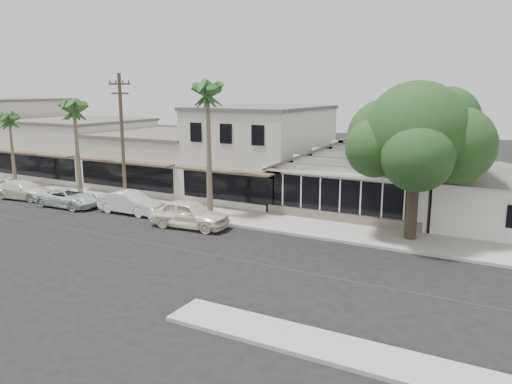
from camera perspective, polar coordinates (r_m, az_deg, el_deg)
The scene contains 17 objects.
ground at distance 25.51m, azimuth -7.79°, elevation -6.64°, with size 140.00×140.00×0.00m, color black.
sidewalk_north at distance 35.40m, azimuth -11.73°, elevation -1.46°, with size 90.00×3.50×0.15m, color #9E9991.
corner_shop at distance 33.67m, azimuth 11.92°, elevation 2.28°, with size 10.40×8.60×5.10m.
side_cottage at distance 31.57m, azimuth 25.67°, elevation -1.32°, with size 6.00×6.00×3.00m, color white.
row_building_near at distance 37.56m, azimuth 0.66°, elevation 4.46°, with size 8.00×10.00×6.50m, color silver.
row_building_midnear at distance 42.66m, azimuth -10.08°, elevation 3.59°, with size 10.00×10.00×4.20m, color beige.
row_building_midfar at distance 49.84m, azimuth -19.60°, elevation 4.70°, with size 11.00×10.00×5.00m, color silver.
row_building_far at distance 58.40m, azimuth -26.92°, elevation 5.93°, with size 11.00×10.00×6.80m, color beige.
utility_pole at distance 34.19m, azimuth -15.03°, elevation 5.94°, with size 1.80×0.24×9.00m.
car_0 at distance 29.41m, azimuth -7.63°, elevation -2.50°, with size 1.94×4.81×1.64m, color white.
car_1 at distance 33.50m, azimuth -14.18°, elevation -1.18°, with size 1.52×4.37×1.44m, color silver.
car_2 at distance 36.66m, azimuth -20.58°, elevation -0.60°, with size 2.14×4.65×1.29m, color silver.
car_3 at distance 40.61m, azimuth -25.05°, elevation 0.23°, with size 1.92×4.71×1.37m, color silver.
shade_tree at distance 27.27m, azimuth 17.82°, elevation 6.03°, with size 7.60×6.87×8.43m.
palm_east at distance 30.63m, azimuth -5.54°, elevation 11.05°, with size 2.76×2.76×8.93m.
palm_mid at distance 38.54m, azimuth -20.06°, elevation 8.87°, with size 3.22×3.22×7.69m.
palm_west at distance 44.86m, azimuth -26.36°, elevation 7.37°, with size 2.63×2.63×6.50m.
Camera 1 is at (14.56, -19.37, 7.97)m, focal length 35.00 mm.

